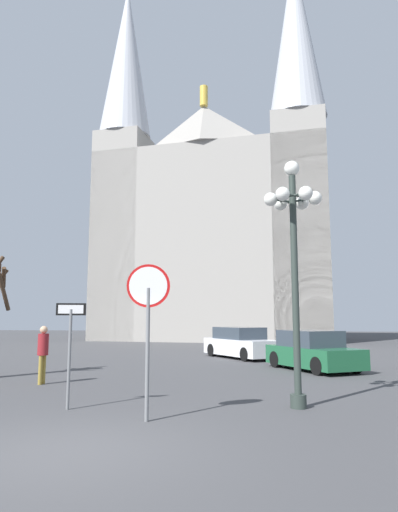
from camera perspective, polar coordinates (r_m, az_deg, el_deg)
The scene contains 8 objects.
ground_plane at distance 7.60m, azimuth -16.73°, elevation -22.68°, with size 120.00×120.00×0.00m, color #424244.
cathedral at distance 42.01m, azimuth 2.01°, elevation 4.41°, with size 21.66×14.87×34.96m.
stop_sign at distance 9.12m, azimuth -6.45°, elevation -6.54°, with size 0.86×0.21×3.06m.
one_way_arrow_sign at distance 10.60m, azimuth -16.00°, elevation -10.22°, with size 0.63×0.22×2.31m.
street_lamp at distance 10.72m, azimuth 11.90°, elevation 1.87°, with size 1.35×1.21×5.69m.
parked_car_near_green at distance 18.22m, azimuth 14.14°, elevation -11.62°, with size 3.57×4.39×1.49m.
parked_car_far_white at distance 22.91m, azimuth 5.33°, elevation -10.95°, with size 4.09×4.74×1.50m.
pedestrian_walking at distance 14.74m, azimuth -19.12°, elevation -11.00°, with size 0.32×0.32×1.74m.
Camera 1 is at (2.90, -6.74, 2.00)m, focal length 31.64 mm.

